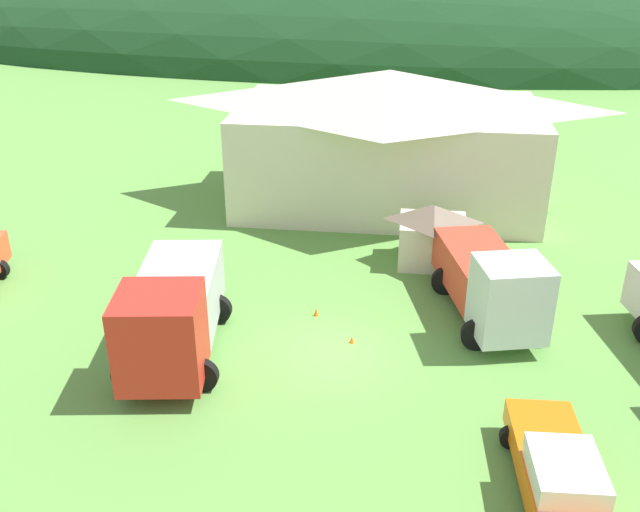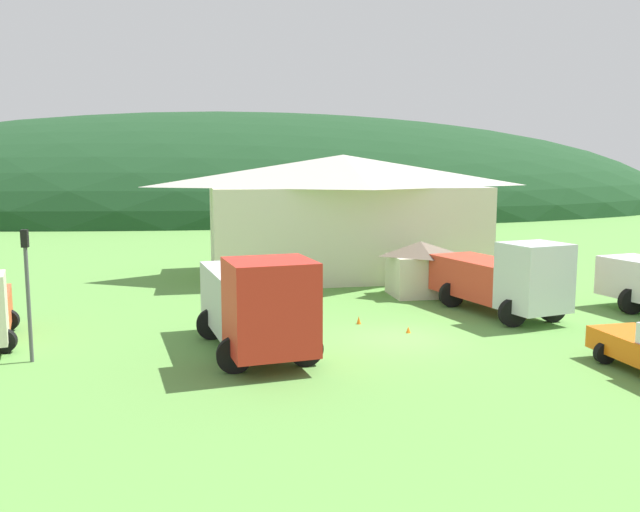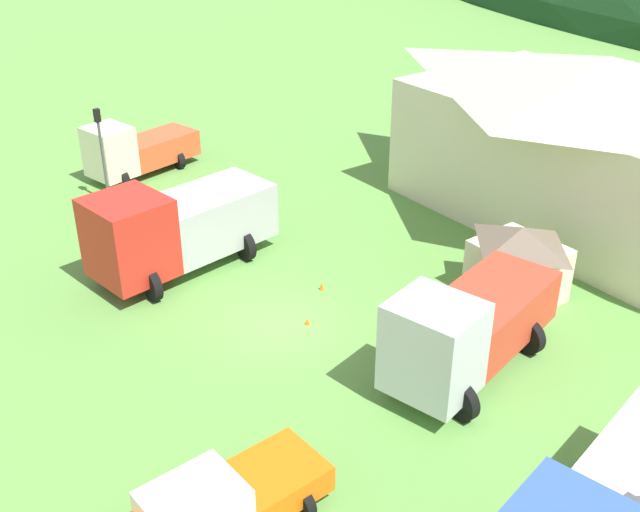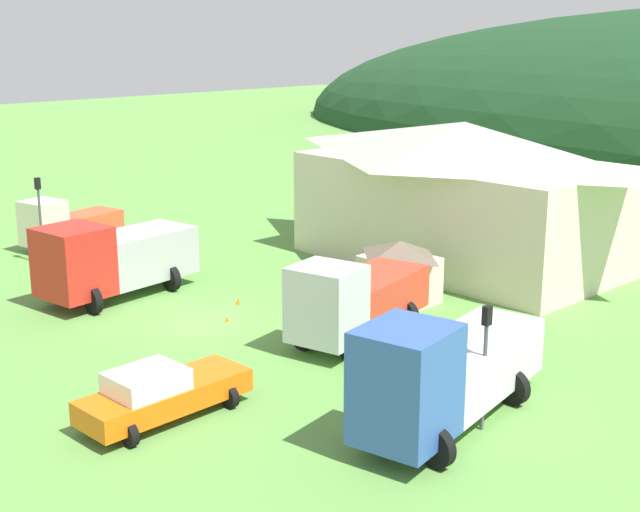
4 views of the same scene
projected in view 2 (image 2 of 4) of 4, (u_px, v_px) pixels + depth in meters
name	position (u px, v px, depth m)	size (l,w,h in m)	color
ground_plane	(402.00, 338.00, 23.77)	(200.00, 200.00, 0.00)	#5B9342
forested_hill_backdrop	(247.00, 210.00, 94.00)	(129.76, 60.00, 27.11)	#193D1E
depot_building	(343.00, 213.00, 37.52)	(15.98, 9.08, 6.82)	beige
play_shed_cream	(420.00, 268.00, 31.52)	(2.99, 2.59, 2.63)	beige
crane_truck_red	(256.00, 301.00, 21.67)	(3.89, 7.19, 3.38)	red
tow_truck_silver	(503.00, 278.00, 27.31)	(3.98, 6.97, 3.22)	silver
traffic_light_west	(27.00, 282.00, 20.58)	(0.20, 0.32, 4.23)	#4C4C51
traffic_cone_near_pickup	(359.00, 324.00, 25.94)	(0.36, 0.36, 0.62)	orange
traffic_cone_mid_row	(408.00, 333.00, 24.56)	(0.36, 0.36, 0.49)	orange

